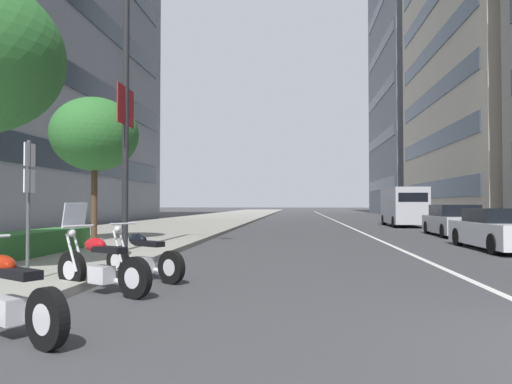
# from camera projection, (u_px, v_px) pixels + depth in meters

# --- Properties ---
(sidewalk_right_plaza) EXTENTS (160.00, 8.90, 0.15)m
(sidewalk_right_plaza) POSITION_uv_depth(u_px,v_px,m) (190.00, 223.00, 35.09)
(sidewalk_right_plaza) COLOR gray
(sidewalk_right_plaza) RESTS_ON ground
(lane_centre_stripe) EXTENTS (110.00, 0.16, 0.01)m
(lane_centre_stripe) POSITION_uv_depth(u_px,v_px,m) (338.00, 222.00, 39.07)
(lane_centre_stripe) COLOR silver
(lane_centre_stripe) RESTS_ON ground
(motorcycle_mid_row) EXTENTS (1.19, 1.90, 1.09)m
(motorcycle_mid_row) POSITION_uv_depth(u_px,v_px,m) (8.00, 299.00, 5.18)
(motorcycle_mid_row) COLOR black
(motorcycle_mid_row) RESTS_ON ground
(motorcycle_under_tarp) EXTENTS (1.16, 2.01, 1.48)m
(motorcycle_under_tarp) POSITION_uv_depth(u_px,v_px,m) (100.00, 266.00, 7.73)
(motorcycle_under_tarp) COLOR black
(motorcycle_under_tarp) RESTS_ON ground
(motorcycle_nearest_camera) EXTENTS (1.27, 1.92, 1.08)m
(motorcycle_nearest_camera) POSITION_uv_depth(u_px,v_px,m) (143.00, 258.00, 9.11)
(motorcycle_nearest_camera) COLOR black
(motorcycle_nearest_camera) RESTS_ON ground
(car_lead_in_lane) EXTENTS (4.68, 1.89, 1.32)m
(car_lead_in_lane) POSITION_uv_depth(u_px,v_px,m) (501.00, 230.00, 14.98)
(car_lead_in_lane) COLOR silver
(car_lead_in_lane) RESTS_ON ground
(car_far_down_avenue) EXTENTS (4.69, 2.01, 1.43)m
(car_far_down_avenue) POSITION_uv_depth(u_px,v_px,m) (454.00, 221.00, 21.57)
(car_far_down_avenue) COLOR #B7B7BC
(car_far_down_avenue) RESTS_ON ground
(delivery_van_ahead) EXTENTS (5.59, 2.17, 2.50)m
(delivery_van_ahead) POSITION_uv_depth(u_px,v_px,m) (403.00, 206.00, 30.81)
(delivery_van_ahead) COLOR #B7B7BC
(delivery_van_ahead) RESTS_ON ground
(parking_sign_by_curb) EXTENTS (0.32, 0.06, 2.41)m
(parking_sign_by_curb) POSITION_uv_depth(u_px,v_px,m) (29.00, 193.00, 8.05)
(parking_sign_by_curb) COLOR #47494C
(parking_sign_by_curb) RESTS_ON sidewalk_right_plaza
(street_lamp_with_banners) EXTENTS (1.26, 2.06, 8.52)m
(street_lamp_with_banners) POSITION_uv_depth(u_px,v_px,m) (135.00, 76.00, 13.55)
(street_lamp_with_banners) COLOR #232326
(street_lamp_with_banners) RESTS_ON sidewalk_right_plaza
(clipped_hedge_bed) EXTENTS (5.00, 1.10, 0.60)m
(clipped_hedge_bed) POSITION_uv_depth(u_px,v_px,m) (27.00, 243.00, 12.12)
(clipped_hedge_bed) COLOR #337033
(clipped_hedge_bed) RESTS_ON sidewalk_right_plaza
(street_tree_by_lamp_post) EXTENTS (3.10, 3.10, 5.14)m
(street_tree_by_lamp_post) POSITION_uv_depth(u_px,v_px,m) (95.00, 135.00, 16.95)
(street_tree_by_lamp_post) COLOR #473323
(street_tree_by_lamp_post) RESTS_ON sidewalk_right_plaza
(office_tower_mid_left) EXTENTS (22.89, 19.71, 53.88)m
(office_tower_mid_left) POSITION_uv_depth(u_px,v_px,m) (448.00, 29.00, 68.71)
(office_tower_mid_left) COLOR slate
(office_tower_mid_left) RESTS_ON ground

